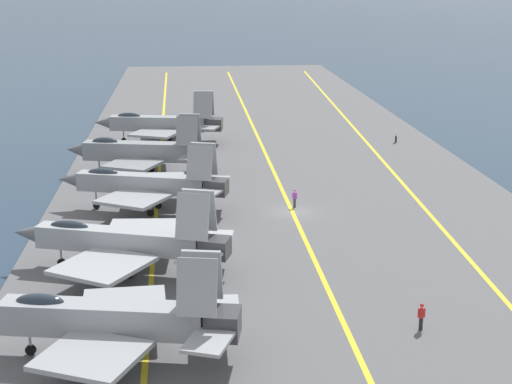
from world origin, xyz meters
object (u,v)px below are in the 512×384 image
parked_jet_second (124,241)px  parked_jet_fourth (140,151)px  parked_jet_third (146,183)px  parked_jet_fifth (161,123)px  crew_red_vest (421,315)px  crew_purple_vest (295,197)px  crew_white_vest (396,135)px  parked_jet_nearest (108,319)px

parked_jet_second → parked_jet_fourth: (28.30, 0.30, 0.17)m
parked_jet_third → parked_jet_fourth: bearing=5.0°
parked_jet_second → parked_jet_fifth: parked_jet_fifth is taller
crew_red_vest → crew_purple_vest: bearing=8.8°
crew_purple_vest → crew_white_vest: bearing=-31.7°
parked_jet_fifth → crew_purple_vest: size_ratio=9.54×
parked_jet_nearest → parked_jet_fifth: (57.30, -1.42, 0.08)m
crew_red_vest → crew_white_vest: (53.06, -12.67, -0.03)m
parked_jet_second → parked_jet_nearest: bearing=-179.7°
parked_jet_nearest → crew_white_vest: (55.04, -30.97, -1.51)m
parked_jet_third → crew_red_vest: (-25.82, -17.47, -1.70)m
crew_red_vest → parked_jet_fifth: bearing=17.0°
parked_jet_nearest → parked_jet_fourth: 41.48m
parked_jet_second → crew_purple_vest: bearing=-44.1°
parked_jet_nearest → crew_white_vest: size_ratio=9.22×
crew_red_vest → parked_jet_second: bearing=58.6°
crew_white_vest → parked_jet_third: bearing=132.1°
parked_jet_second → parked_jet_fifth: 44.14m
parked_jet_third → parked_jet_fourth: size_ratio=1.02×
parked_jet_nearest → parked_jet_fourth: (41.48, 0.36, 0.10)m
parked_jet_fifth → crew_red_vest: size_ratio=9.50×
parked_jet_fifth → crew_red_vest: bearing=-163.0°
parked_jet_fourth → parked_jet_fifth: 15.92m
parked_jet_fifth → crew_purple_vest: bearing=-156.3°
parked_jet_third → crew_purple_vest: 13.54m
parked_jet_second → crew_purple_vest: size_ratio=9.60×
parked_jet_fourth → crew_purple_vest: (-13.50, -14.63, -1.59)m
parked_jet_fifth → parked_jet_second: bearing=178.1°
parked_jet_fourth → crew_purple_vest: bearing=-132.7°
parked_jet_nearest → parked_jet_fifth: parked_jet_fifth is taller
parked_jet_fifth → crew_purple_vest: (-29.32, -12.84, -1.57)m
parked_jet_nearest → parked_jet_second: size_ratio=0.94×
parked_jet_third → parked_jet_fifth: bearing=-1.1°
parked_jet_second → parked_jet_fourth: size_ratio=1.06×
crew_white_vest → parked_jet_fourth: bearing=113.4°
parked_jet_nearest → parked_jet_third: (27.80, -0.83, 0.22)m
crew_red_vest → crew_white_vest: crew_red_vest is taller
parked_jet_nearest → parked_jet_fifth: 57.32m
parked_jet_fourth → parked_jet_third: bearing=-175.0°
parked_jet_second → crew_purple_vest: parked_jet_second is taller
parked_jet_second → crew_purple_vest: 20.64m
parked_jet_fifth → crew_purple_vest: parked_jet_fifth is taller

